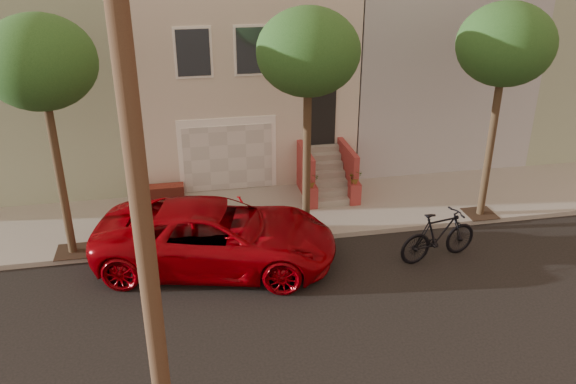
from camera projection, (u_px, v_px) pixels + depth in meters
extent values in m
plane|color=black|center=(300.00, 318.00, 13.45)|extent=(90.00, 90.00, 0.00)
cube|color=gray|center=(264.00, 213.00, 18.19)|extent=(40.00, 3.70, 0.15)
cube|color=beige|center=(239.00, 59.00, 21.92)|extent=(7.00, 8.00, 7.00)
cube|color=gray|center=(48.00, 67.00, 20.74)|extent=(6.50, 8.00, 7.00)
cube|color=#9B9EA4|center=(410.00, 53.00, 23.10)|extent=(6.50, 8.00, 7.00)
cube|color=gray|center=(558.00, 47.00, 24.23)|extent=(6.50, 8.00, 7.00)
cube|color=white|center=(228.00, 154.00, 19.15)|extent=(3.20, 0.12, 2.50)
cube|color=silver|center=(228.00, 158.00, 19.14)|extent=(2.90, 0.06, 2.20)
cube|color=gray|center=(235.00, 213.00, 18.00)|extent=(3.20, 3.70, 0.02)
cube|color=maroon|center=(162.00, 192.00, 18.91)|extent=(1.40, 0.45, 0.44)
cube|color=black|center=(321.00, 116.00, 19.16)|extent=(1.00, 0.06, 2.00)
cube|color=#3F4751|center=(193.00, 53.00, 17.55)|extent=(1.00, 0.06, 1.40)
cube|color=white|center=(193.00, 53.00, 17.57)|extent=(1.15, 0.05, 1.55)
cube|color=#3F4751|center=(253.00, 51.00, 17.86)|extent=(1.00, 0.06, 1.40)
cube|color=white|center=(252.00, 50.00, 17.88)|extent=(1.15, 0.05, 1.55)
cube|color=#3F4751|center=(310.00, 48.00, 18.18)|extent=(1.00, 0.06, 1.40)
cube|color=white|center=(310.00, 48.00, 18.19)|extent=(1.15, 0.05, 1.55)
cube|color=gray|center=(333.00, 202.00, 18.52)|extent=(1.20, 0.28, 0.20)
cube|color=gray|center=(330.00, 193.00, 18.69)|extent=(1.20, 0.28, 0.20)
cube|color=gray|center=(328.00, 183.00, 18.86)|extent=(1.20, 0.28, 0.20)
cube|color=gray|center=(326.00, 174.00, 19.02)|extent=(1.20, 0.28, 0.20)
cube|color=gray|center=(324.00, 165.00, 19.19)|extent=(1.20, 0.28, 0.20)
cube|color=gray|center=(323.00, 157.00, 19.36)|extent=(1.20, 0.28, 0.20)
cube|color=gray|center=(321.00, 148.00, 19.52)|extent=(1.20, 0.28, 0.20)
cube|color=#973331|center=(306.00, 173.00, 18.86)|extent=(0.18, 1.96, 1.60)
cube|color=#973331|center=(347.00, 170.00, 19.10)|extent=(0.18, 1.96, 1.60)
cube|color=#973331|center=(311.00, 197.00, 18.26)|extent=(0.35, 0.35, 0.70)
imported|color=#174017|center=(312.00, 180.00, 18.02)|extent=(0.40, 0.35, 0.45)
cube|color=#973331|center=(354.00, 193.00, 18.51)|extent=(0.35, 0.35, 0.70)
imported|color=#174017|center=(355.00, 177.00, 18.27)|extent=(0.41, 0.35, 0.45)
cube|color=#2D2116|center=(73.00, 251.00, 15.91)|extent=(0.90, 0.90, 0.02)
cylinder|color=#3B2C1A|center=(61.00, 181.00, 15.03)|extent=(0.22, 0.22, 4.20)
ellipsoid|color=#174017|center=(40.00, 62.00, 13.76)|extent=(2.70, 2.57, 2.29)
cube|color=#2D2116|center=(306.00, 230.00, 17.03)|extent=(0.90, 0.90, 0.02)
cylinder|color=#3B2C1A|center=(307.00, 163.00, 16.16)|extent=(0.22, 0.22, 4.20)
ellipsoid|color=#174017|center=(308.00, 52.00, 14.89)|extent=(2.70, 2.57, 2.29)
cube|color=#2D2116|center=(480.00, 213.00, 17.99)|extent=(0.90, 0.90, 0.02)
cylinder|color=#3B2C1A|center=(490.00, 150.00, 17.12)|extent=(0.22, 0.22, 4.20)
ellipsoid|color=#174017|center=(506.00, 44.00, 15.84)|extent=(2.70, 2.57, 2.29)
cylinder|color=#402A1D|center=(138.00, 186.00, 7.99)|extent=(0.30, 0.30, 10.00)
imported|color=#8D0108|center=(217.00, 236.00, 15.24)|extent=(6.73, 4.24, 1.73)
imported|color=black|center=(439.00, 235.00, 15.58)|extent=(2.43, 1.13, 1.41)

